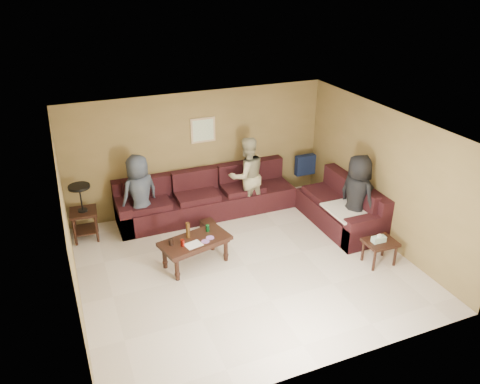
% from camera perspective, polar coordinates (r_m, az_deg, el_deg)
% --- Properties ---
extents(room, '(5.60, 5.50, 2.50)m').
position_cam_1_polar(room, '(7.45, 0.70, 1.61)').
color(room, beige).
rests_on(room, ground).
extents(sectional_sofa, '(4.65, 2.90, 0.97)m').
position_cam_1_polar(sectional_sofa, '(9.58, 1.61, -1.45)').
color(sectional_sofa, black).
rests_on(sectional_sofa, ground).
extents(coffee_table, '(1.30, 0.86, 0.78)m').
position_cam_1_polar(coffee_table, '(8.12, -5.52, -6.25)').
color(coffee_table, black).
rests_on(coffee_table, ground).
extents(end_table_left, '(0.53, 0.53, 1.12)m').
position_cam_1_polar(end_table_left, '(9.22, -18.59, -2.25)').
color(end_table_left, black).
rests_on(end_table_left, ground).
extents(side_table_right, '(0.55, 0.45, 0.59)m').
position_cam_1_polar(side_table_right, '(8.48, 16.69, -6.11)').
color(side_table_right, black).
rests_on(side_table_right, ground).
extents(waste_bin, '(0.27, 0.27, 0.29)m').
position_cam_1_polar(waste_bin, '(9.10, -3.91, -4.37)').
color(waste_bin, black).
rests_on(waste_bin, ground).
extents(wall_art, '(0.52, 0.04, 0.52)m').
position_cam_1_polar(wall_art, '(9.64, -4.54, 7.53)').
color(wall_art, tan).
rests_on(wall_art, ground).
extents(person_left, '(0.90, 0.74, 1.58)m').
position_cam_1_polar(person_left, '(9.12, -12.10, -0.27)').
color(person_left, '#333A47').
rests_on(person_left, ground).
extents(person_middle, '(0.85, 0.69, 1.65)m').
position_cam_1_polar(person_middle, '(9.62, 0.84, 2.01)').
color(person_middle, '#9A9572').
rests_on(person_middle, ground).
extents(person_right, '(0.69, 0.90, 1.66)m').
position_cam_1_polar(person_right, '(9.00, 14.01, -0.57)').
color(person_right, black).
rests_on(person_right, ground).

